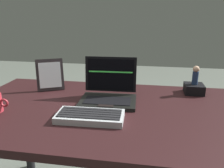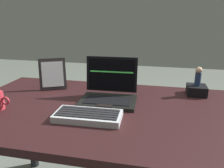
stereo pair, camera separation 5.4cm
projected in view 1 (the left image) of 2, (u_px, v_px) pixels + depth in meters
desk at (102, 124)px, 1.13m from camera, size 1.42×0.81×0.71m
laptop_front at (109, 93)px, 1.18m from camera, size 0.30×0.23×0.22m
external_keyboard at (90, 116)px, 0.97m from camera, size 0.30×0.15×0.03m
photo_frame at (50, 75)px, 1.33m from camera, size 0.17×0.12×0.19m
figurine_stand at (194, 89)px, 1.29m from camera, size 0.11×0.11×0.06m
figurine at (196, 75)px, 1.26m from camera, size 0.04×0.04×0.11m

